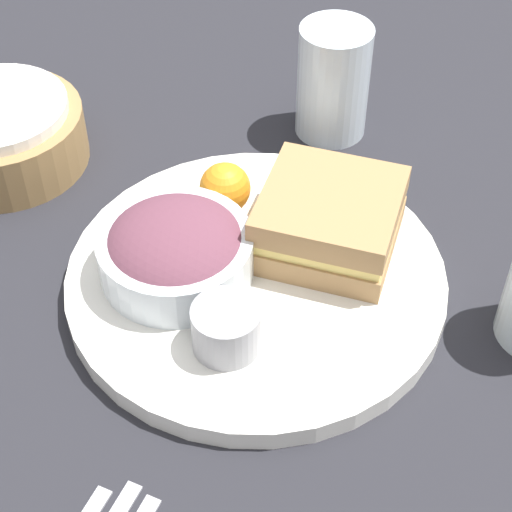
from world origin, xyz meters
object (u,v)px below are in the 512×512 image
object	(u,v)px
plate	(256,280)
drink_glass	(333,81)
salad_bowl	(176,250)
sandwich	(329,220)
dressing_cup	(226,328)
bread_basket	(1,134)

from	to	relation	value
plate	drink_glass	world-z (taller)	drink_glass
salad_bowl	sandwich	bearing A→B (deg)	-35.09
dressing_cup	bread_basket	size ratio (longest dim) A/B	0.33
sandwich	bread_basket	size ratio (longest dim) A/B	0.90
bread_basket	salad_bowl	bearing A→B (deg)	-92.85
sandwich	drink_glass	bearing A→B (deg)	36.18
sandwich	salad_bowl	xyz separation A→B (m)	(-0.11, 0.08, -0.00)
plate	salad_bowl	size ratio (longest dim) A/B	2.48
bread_basket	sandwich	bearing A→B (deg)	-73.68
drink_glass	bread_basket	xyz separation A→B (m)	(-0.26, 0.22, -0.03)
drink_glass	plate	bearing A→B (deg)	-158.30
salad_bowl	bread_basket	world-z (taller)	salad_bowl
salad_bowl	dressing_cup	xyz separation A→B (m)	(-0.03, -0.09, -0.01)
salad_bowl	drink_glass	distance (m)	0.28
sandwich	drink_glass	distance (m)	0.20
salad_bowl	drink_glass	size ratio (longest dim) A/B	1.11
sandwich	dressing_cup	distance (m)	0.15
plate	bread_basket	bearing A→B (deg)	95.61
salad_bowl	drink_glass	xyz separation A→B (m)	(0.27, 0.04, 0.02)
plate	bread_basket	size ratio (longest dim) A/B	1.96
dressing_cup	sandwich	bearing A→B (deg)	3.32
dressing_cup	bread_basket	xyz separation A→B (m)	(0.05, 0.35, -0.01)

